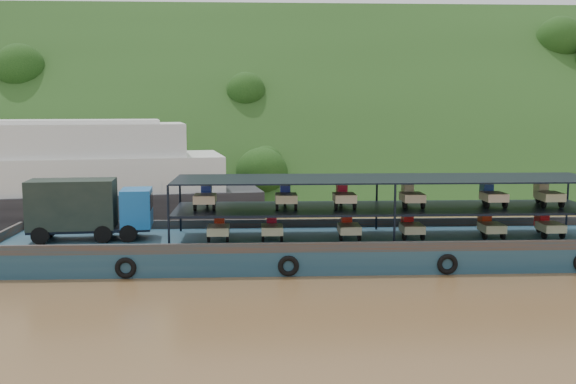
{
  "coord_description": "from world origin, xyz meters",
  "views": [
    {
      "loc": [
        -3.88,
        -36.09,
        8.31
      ],
      "look_at": [
        -2.0,
        3.0,
        3.2
      ],
      "focal_mm": 40.0,
      "sensor_mm": 36.0,
      "label": 1
    }
  ],
  "objects": [
    {
      "name": "ground",
      "position": [
        0.0,
        0.0,
        0.0
      ],
      "size": [
        160.0,
        160.0,
        0.0
      ],
      "primitive_type": "plane",
      "color": "brown",
      "rests_on": "ground"
    },
    {
      "name": "hillside",
      "position": [
        0.0,
        36.0,
        0.0
      ],
      "size": [
        140.0,
        39.6,
        39.6
      ],
      "primitive_type": "cube",
      "rotation": [
        0.79,
        0.0,
        0.0
      ],
      "color": "#1C3613",
      "rests_on": "ground"
    },
    {
      "name": "cargo_barge",
      "position": [
        -1.33,
        -1.53,
        1.12
      ],
      "size": [
        35.0,
        7.18,
        4.54
      ],
      "color": "#15354B",
      "rests_on": "ground"
    },
    {
      "name": "passenger_ferry",
      "position": [
        -22.33,
        11.84,
        3.24
      ],
      "size": [
        37.95,
        15.54,
        7.47
      ],
      "rotation": [
        0.0,
        0.0,
        0.18
      ],
      "color": "black",
      "rests_on": "ground"
    }
  ]
}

